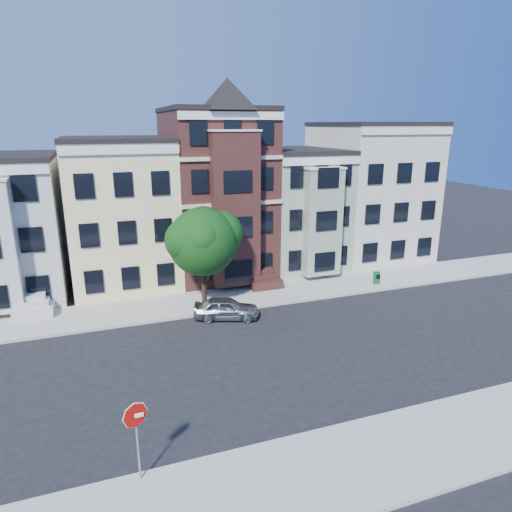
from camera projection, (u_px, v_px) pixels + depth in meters
name	position (u px, v px, depth m)	size (l,w,h in m)	color
ground	(293.00, 353.00, 23.08)	(120.00, 120.00, 0.00)	black
far_sidewalk	(244.00, 297.00, 30.29)	(60.00, 4.00, 0.15)	#9E9B93
near_sidewalk	(388.00, 455.00, 15.82)	(60.00, 4.00, 0.15)	#9E9B93
house_yellow	(121.00, 213.00, 32.52)	(7.00, 9.00, 10.00)	beige
house_brown	(216.00, 195.00, 34.52)	(7.00, 9.00, 12.00)	#3C1D19
house_green	(294.00, 209.00, 37.05)	(6.00, 9.00, 9.00)	#93A288
house_cream	(369.00, 193.00, 39.04)	(8.00, 9.00, 11.00)	beige
street_tree	(203.00, 246.00, 27.65)	(6.62, 6.62, 7.70)	#144812
parked_car	(226.00, 308.00, 26.95)	(1.54, 3.84, 1.31)	#93969A
newspaper_box	(377.00, 278.00, 32.49)	(0.40, 0.35, 0.89)	#135423
stop_sign	(137.00, 437.00, 14.23)	(0.87, 0.12, 3.16)	#A90904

